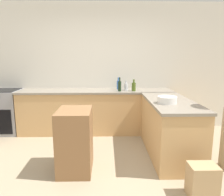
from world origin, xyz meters
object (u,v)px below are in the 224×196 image
Objects in this scene: vinegar_bottle_clear at (126,87)px; water_bottle_blue at (118,85)px; island_table at (75,141)px; olive_oil_bottle at (134,86)px; mixing_bowl at (167,100)px; range_oven at (2,111)px; wine_bottle_dark at (120,86)px; paper_bag at (202,181)px.

water_bottle_blue reaches higher than vinegar_bottle_clear.
island_table is 3.74× the size of olive_oil_bottle.
water_bottle_blue is (-0.66, 1.41, 0.05)m from mixing_bowl.
olive_oil_bottle is at bearing -2.95° from range_oven.
range_oven is 3.25× the size of wine_bottle_dark.
island_table reaches higher than paper_bag.
vinegar_bottle_clear reaches higher than range_oven.
island_table is at bearing -118.12° from vinegar_bottle_clear.
island_table is (1.74, -1.60, -0.01)m from range_oven.
island_table is 1.47m from mixing_bowl.
vinegar_bottle_clear is at bearing 111.59° from mixing_bowl.
wine_bottle_dark is at bearing -3.73° from range_oven.
wine_bottle_dark is at bearing -176.18° from olive_oil_bottle.
wine_bottle_dark reaches higher than island_table.
water_bottle_blue reaches higher than island_table.
olive_oil_bottle is (0.30, -0.24, -0.01)m from water_bottle_blue.
olive_oil_bottle reaches higher than paper_bag.
olive_oil_bottle is at bearing -39.40° from water_bottle_blue.
vinegar_bottle_clear reaches higher than paper_bag.
olive_oil_bottle reaches higher than island_table.
water_bottle_blue is at bearing 140.60° from olive_oil_bottle.
island_table is 1.67m from paper_bag.
mixing_bowl is at bearing -22.94° from range_oven.
mixing_bowl is 1.22m from olive_oil_bottle.
mixing_bowl is 1.55m from water_bottle_blue.
island_table is at bearing -123.93° from olive_oil_bottle.
wine_bottle_dark reaches higher than olive_oil_bottle.
olive_oil_bottle is at bearing -36.16° from vinegar_bottle_clear.
range_oven is at bearing 176.27° from wine_bottle_dark.
wine_bottle_dark is (-0.64, 1.15, 0.06)m from mixing_bowl.
island_table is at bearing 157.11° from paper_bag.
water_bottle_blue is at bearing 2.47° from range_oven.
wine_bottle_dark is at bearing 119.28° from mixing_bowl.
island_table is 1.86m from vinegar_bottle_clear.
wine_bottle_dark is 0.29m from olive_oil_bottle.
wine_bottle_dark is at bearing -87.18° from water_bottle_blue.
range_oven is 2.78m from olive_oil_bottle.
mixing_bowl is at bearing -60.72° from wine_bottle_dark.
paper_bag is (0.83, -2.35, -0.80)m from water_bottle_blue.
wine_bottle_dark is 0.26m from water_bottle_blue.
range_oven is at bearing -177.53° from water_bottle_blue.
mixing_bowl is at bearing -65.06° from water_bottle_blue.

